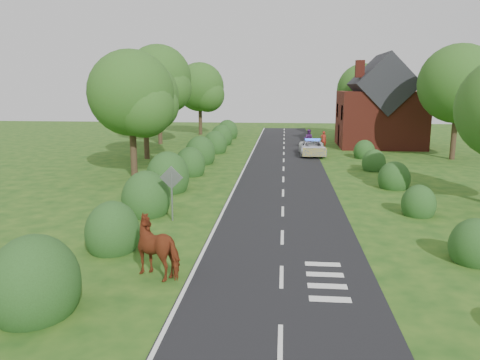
# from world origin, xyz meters

# --- Properties ---
(ground) EXTENTS (120.00, 120.00, 0.00)m
(ground) POSITION_xyz_m (0.00, 0.00, 0.00)
(ground) COLOR #1B4614
(road) EXTENTS (6.00, 70.00, 0.02)m
(road) POSITION_xyz_m (0.00, 15.00, 0.01)
(road) COLOR black
(road) RESTS_ON ground
(road_markings) EXTENTS (4.96, 70.00, 0.01)m
(road_markings) POSITION_xyz_m (-1.60, 12.93, 0.03)
(road_markings) COLOR white
(road_markings) RESTS_ON road
(hedgerow_left) EXTENTS (2.75, 50.41, 3.00)m
(hedgerow_left) POSITION_xyz_m (-6.51, 11.69, 0.75)
(hedgerow_left) COLOR #25481C
(hedgerow_left) RESTS_ON ground
(hedgerow_right) EXTENTS (2.10, 45.78, 2.10)m
(hedgerow_right) POSITION_xyz_m (6.60, 11.21, 0.55)
(hedgerow_right) COLOR #25481C
(hedgerow_right) RESTS_ON ground
(tree_left_a) EXTENTS (5.74, 5.60, 8.38)m
(tree_left_a) POSITION_xyz_m (-9.75, 11.86, 5.34)
(tree_left_a) COLOR #332316
(tree_left_a) RESTS_ON ground
(tree_left_b) EXTENTS (5.74, 5.60, 8.07)m
(tree_left_b) POSITION_xyz_m (-11.25, 19.86, 5.04)
(tree_left_b) COLOR #332316
(tree_left_b) RESTS_ON ground
(tree_left_c) EXTENTS (6.97, 6.80, 10.22)m
(tree_left_c) POSITION_xyz_m (-12.70, 29.83, 6.53)
(tree_left_c) COLOR #332316
(tree_left_c) RESTS_ON ground
(tree_left_d) EXTENTS (6.15, 6.00, 8.89)m
(tree_left_d) POSITION_xyz_m (-10.23, 39.85, 5.64)
(tree_left_d) COLOR #332316
(tree_left_d) RESTS_ON ground
(tree_right_b) EXTENTS (6.56, 6.40, 9.40)m
(tree_right_b) POSITION_xyz_m (14.29, 21.84, 5.94)
(tree_right_b) COLOR #332316
(tree_right_b) RESTS_ON ground
(tree_right_c) EXTENTS (6.15, 6.00, 8.58)m
(tree_right_c) POSITION_xyz_m (9.27, 37.85, 5.34)
(tree_right_c) COLOR #332316
(tree_right_c) RESTS_ON ground
(road_sign) EXTENTS (1.06, 0.08, 2.53)m
(road_sign) POSITION_xyz_m (-5.00, 2.00, 1.65)
(road_sign) COLOR gray
(road_sign) RESTS_ON ground
(house) EXTENTS (8.00, 7.40, 9.17)m
(house) POSITION_xyz_m (9.49, 30.00, 3.79)
(house) COLOR maroon
(house) RESTS_ON ground
(cow) EXTENTS (2.55, 2.02, 1.60)m
(cow) POSITION_xyz_m (-3.92, -4.09, 0.80)
(cow) COLOR brown
(cow) RESTS_ON ground
(police_van) EXTENTS (2.29, 4.86, 1.47)m
(police_van) POSITION_xyz_m (2.50, 23.26, 0.66)
(police_van) COLOR white
(police_van) RESTS_ON ground
(pedestrian_red) EXTENTS (0.62, 0.41, 1.67)m
(pedestrian_red) POSITION_xyz_m (3.86, 28.32, 0.84)
(pedestrian_red) COLOR maroon
(pedestrian_red) RESTS_ON ground
(pedestrian_purple) EXTENTS (1.05, 0.91, 1.86)m
(pedestrian_purple) POSITION_xyz_m (2.37, 27.97, 0.93)
(pedestrian_purple) COLOR #58236C
(pedestrian_purple) RESTS_ON ground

